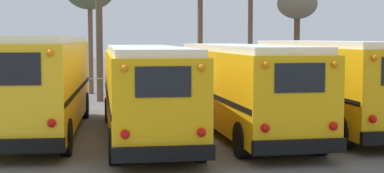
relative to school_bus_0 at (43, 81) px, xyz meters
name	(u,v)px	position (x,y,z in m)	size (l,w,h in m)	color
ground_plane	(191,132)	(4.93, -0.43, -1.77)	(160.00, 160.00, 0.00)	#5B5956
school_bus_0	(43,81)	(0.00, 0.00, 0.00)	(3.03, 10.55, 3.25)	yellow
school_bus_1	(146,88)	(3.28, -1.40, -0.17)	(2.64, 10.52, 2.93)	#EAAA0F
school_bus_2	(242,85)	(6.57, -0.95, -0.14)	(2.57, 10.93, 2.97)	#EAAA0F
school_bus_3	(326,80)	(9.85, -0.25, -0.08)	(2.51, 10.84, 3.09)	#EAAA0F
utility_pole	(99,24)	(2.06, 9.93, 2.12)	(1.80, 0.34, 7.55)	brown
bare_tree_2	(297,6)	(14.47, 15.38, 3.42)	(2.51, 2.51, 6.28)	brown
fence_line	(165,87)	(4.93, 6.39, -0.78)	(17.91, 0.06, 1.42)	#939399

